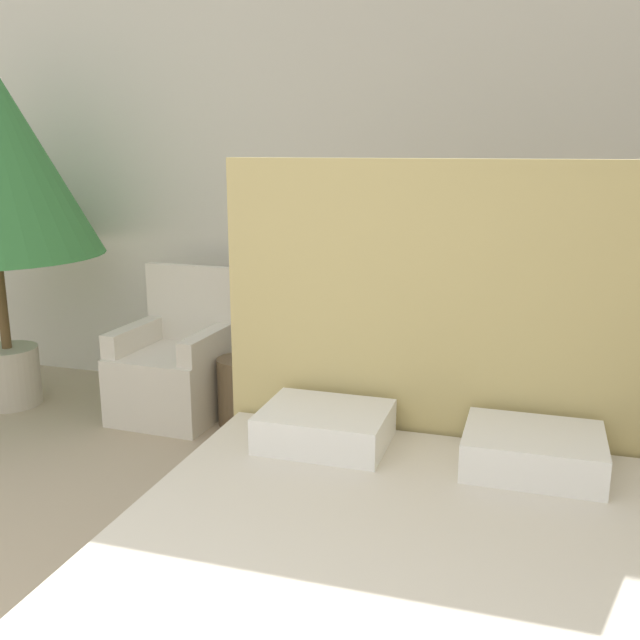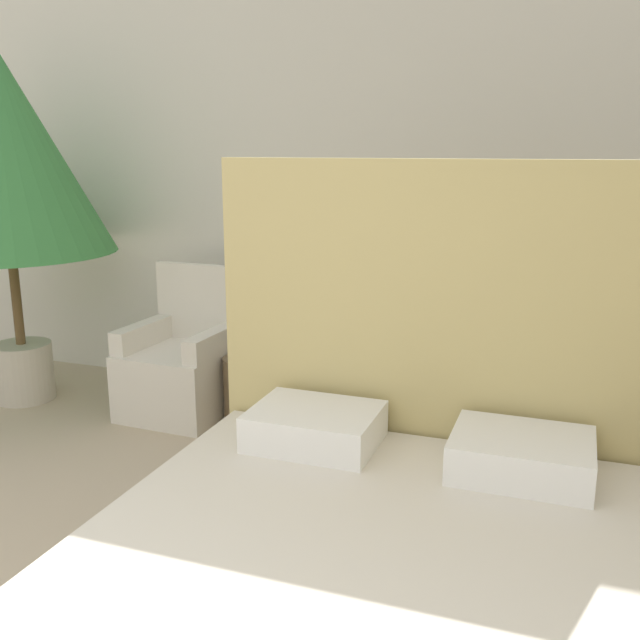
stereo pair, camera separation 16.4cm
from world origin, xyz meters
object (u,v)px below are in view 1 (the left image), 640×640
side_table (242,391)px  armchair_near_window_right (314,387)px  bed (385,611)px  armchair_near_window_left (174,373)px

side_table → armchair_near_window_right: bearing=0.2°
bed → armchair_near_window_left: size_ratio=2.31×
armchair_near_window_left → side_table: 0.46m
bed → armchair_near_window_right: bearing=113.4°
armchair_near_window_right → side_table: armchair_near_window_right is taller
bed → armchair_near_window_left: (-1.73, 1.92, -0.03)m
armchair_near_window_left → side_table: armchair_near_window_left is taller
armchair_near_window_right → side_table: 0.45m
bed → side_table: 2.31m
bed → side_table: size_ratio=5.16×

